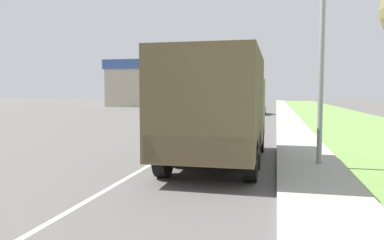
% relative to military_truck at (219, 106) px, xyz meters
% --- Properties ---
extents(ground_plane, '(180.00, 180.00, 0.00)m').
position_rel_military_truck_xyz_m(ground_plane, '(-1.92, 27.13, -1.72)').
color(ground_plane, '#565451').
extents(lane_centre_stripe, '(0.12, 120.00, 0.00)m').
position_rel_military_truck_xyz_m(lane_centre_stripe, '(-1.92, 27.13, -1.72)').
color(lane_centre_stripe, silver).
rests_on(lane_centre_stripe, ground).
extents(sidewalk_right, '(1.80, 120.00, 0.12)m').
position_rel_military_truck_xyz_m(sidewalk_right, '(2.58, 27.13, -1.66)').
color(sidewalk_right, '#ADAAA3').
rests_on(sidewalk_right, ground).
extents(grass_strip_right, '(7.00, 120.00, 0.02)m').
position_rel_military_truck_xyz_m(grass_strip_right, '(6.98, 27.13, -1.71)').
color(grass_strip_right, '#6B9347').
rests_on(grass_strip_right, ground).
extents(military_truck, '(2.46, 6.84, 3.15)m').
position_rel_military_truck_xyz_m(military_truck, '(0.00, 0.00, 0.00)').
color(military_truck, '#606647').
rests_on(military_truck, ground).
extents(car_nearest_ahead, '(1.73, 4.59, 1.39)m').
position_rel_military_truck_xyz_m(car_nearest_ahead, '(-4.11, 11.21, -1.09)').
color(car_nearest_ahead, silver).
rests_on(car_nearest_ahead, ground).
extents(car_second_ahead, '(1.88, 4.58, 1.40)m').
position_rel_military_truck_xyz_m(car_second_ahead, '(-0.31, 25.91, -1.08)').
color(car_second_ahead, navy).
rests_on(car_second_ahead, ground).
extents(car_third_ahead, '(1.80, 4.15, 1.49)m').
position_rel_military_truck_xyz_m(car_third_ahead, '(-3.93, 34.14, -1.05)').
color(car_third_ahead, '#336B3D').
rests_on(car_third_ahead, ground).
extents(car_fourth_ahead, '(1.93, 4.06, 1.35)m').
position_rel_military_truck_xyz_m(car_fourth_ahead, '(-3.81, 42.12, -1.10)').
color(car_fourth_ahead, black).
rests_on(car_fourth_ahead, ground).
extents(lamp_post, '(1.69, 0.24, 7.12)m').
position_rel_military_truck_xyz_m(lamp_post, '(2.63, 0.03, 2.63)').
color(lamp_post, gray).
rests_on(lamp_post, sidewalk_right).
extents(building_distant, '(13.43, 9.03, 7.00)m').
position_rel_military_truck_xyz_m(building_distant, '(-16.95, 45.19, 1.82)').
color(building_distant, '#B2A893').
rests_on(building_distant, ground).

